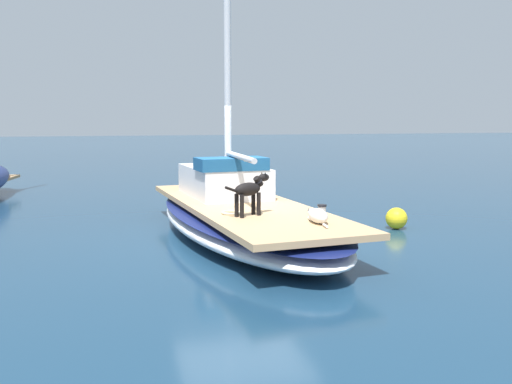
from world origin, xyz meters
TOP-DOWN VIEW (x-y plane):
  - ground_plane at (0.00, 0.00)m, footprint 120.00×120.00m
  - sailboat_main at (0.00, 0.00)m, footprint 3.32×7.48m
  - mast_main at (-0.10, 0.72)m, footprint 0.14×2.27m
  - cabin_house at (-0.14, 1.11)m, footprint 1.64×2.37m
  - dog_white at (0.69, -2.13)m, footprint 0.30×0.95m
  - dog_black at (-0.18, -1.31)m, footprint 0.87×0.51m
  - deck_winch at (0.92, -1.73)m, footprint 0.16×0.16m
  - coiled_rope at (-0.45, -1.05)m, footprint 0.32×0.32m
  - mooring_buoy at (3.24, 0.11)m, footprint 0.44×0.44m

SIDE VIEW (x-z plane):
  - ground_plane at x=0.00m, z-range 0.00..0.00m
  - mooring_buoy at x=3.24m, z-range 0.00..0.44m
  - sailboat_main at x=0.00m, z-range 0.01..0.67m
  - coiled_rope at x=-0.45m, z-range 0.66..0.70m
  - deck_winch at x=0.92m, z-range 0.65..0.86m
  - dog_white at x=0.69m, z-range 0.66..0.88m
  - cabin_house at x=-0.14m, z-range 0.59..1.43m
  - dog_black at x=-0.18m, z-range 0.73..1.43m
  - mast_main at x=-0.10m, z-range 0.33..6.35m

